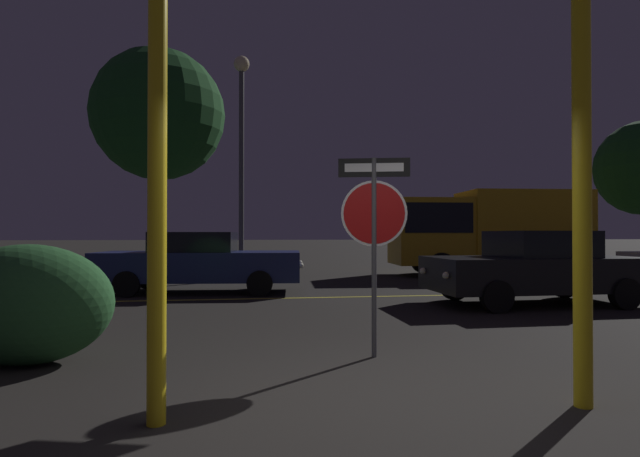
# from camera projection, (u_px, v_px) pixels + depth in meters

# --- Properties ---
(ground_plane) EXTENTS (260.00, 260.00, 0.00)m
(ground_plane) POSITION_uv_depth(u_px,v_px,m) (358.00, 407.00, 4.14)
(ground_plane) COLOR black
(road_center_stripe) EXTENTS (42.61, 0.12, 0.01)m
(road_center_stripe) POSITION_uv_depth(u_px,v_px,m) (288.00, 298.00, 11.20)
(road_center_stripe) COLOR gold
(road_center_stripe) RESTS_ON ground_plane
(stop_sign) EXTENTS (0.82, 0.23, 2.33)m
(stop_sign) POSITION_uv_depth(u_px,v_px,m) (374.00, 215.00, 5.85)
(stop_sign) COLOR #4C4C51
(stop_sign) RESTS_ON ground_plane
(yellow_pole_left) EXTENTS (0.14, 0.14, 3.40)m
(yellow_pole_left) POSITION_uv_depth(u_px,v_px,m) (157.00, 200.00, 3.78)
(yellow_pole_left) COLOR yellow
(yellow_pole_left) RESTS_ON ground_plane
(yellow_pole_right) EXTENTS (0.15, 0.15, 3.45)m
(yellow_pole_right) POSITION_uv_depth(u_px,v_px,m) (582.00, 199.00, 4.16)
(yellow_pole_right) COLOR yellow
(yellow_pole_right) RESTS_ON ground_plane
(hedge_bush_1) EXTENTS (1.84, 1.11, 1.33)m
(hedge_bush_1) POSITION_uv_depth(u_px,v_px,m) (27.00, 304.00, 5.48)
(hedge_bush_1) COLOR #285B2D
(hedge_bush_1) RESTS_ON ground_plane
(passing_car_2) EXTENTS (5.08, 2.23, 1.49)m
(passing_car_2) POSITION_uv_depth(u_px,v_px,m) (200.00, 262.00, 12.32)
(passing_car_2) COLOR navy
(passing_car_2) RESTS_ON ground_plane
(passing_car_3) EXTENTS (4.37, 2.08, 1.51)m
(passing_car_3) POSITION_uv_depth(u_px,v_px,m) (535.00, 268.00, 10.21)
(passing_car_3) COLOR black
(passing_car_3) RESTS_ON ground_plane
(delivery_truck) EXTENTS (6.82, 2.84, 2.95)m
(delivery_truck) POSITION_uv_depth(u_px,v_px,m) (484.00, 228.00, 17.57)
(delivery_truck) COLOR gold
(delivery_truck) RESTS_ON ground_plane
(street_lamp) EXTENTS (0.50, 0.50, 7.11)m
(street_lamp) POSITION_uv_depth(u_px,v_px,m) (241.00, 128.00, 15.82)
(street_lamp) COLOR #4C4C51
(street_lamp) RESTS_ON ground_plane
(tree_0) EXTENTS (4.93, 4.93, 8.43)m
(tree_0) POSITION_uv_depth(u_px,v_px,m) (159.00, 115.00, 18.81)
(tree_0) COLOR #422D1E
(tree_0) RESTS_ON ground_plane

